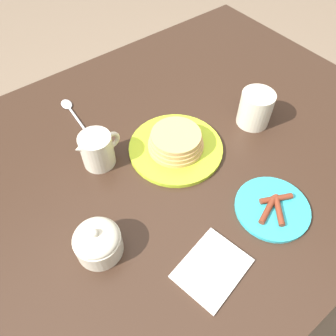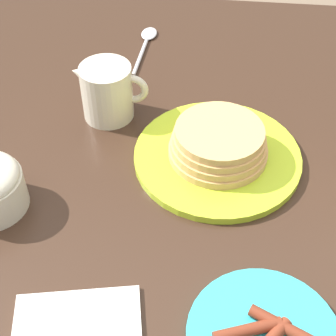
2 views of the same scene
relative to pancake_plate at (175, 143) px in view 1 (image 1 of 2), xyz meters
name	(u,v)px [view 1 (image 1 of 2)]	position (x,y,z in m)	size (l,w,h in m)	color
ground_plane	(169,264)	(-0.02, 0.00, -0.80)	(8.00, 8.00, 0.00)	#7A6651
dining_table	(170,178)	(-0.02, 0.00, -0.14)	(1.38, 1.01, 0.78)	#332116
pancake_plate	(175,143)	(0.00, 0.00, 0.00)	(0.25, 0.25, 0.06)	#AAC628
side_plate_bacon	(272,208)	(0.06, -0.29, -0.02)	(0.17, 0.17, 0.02)	#2DADBC
coffee_mug	(256,108)	(0.25, -0.05, 0.03)	(0.13, 0.09, 0.10)	beige
creamer_pitcher	(97,150)	(-0.18, 0.08, 0.03)	(0.12, 0.08, 0.10)	beige
sugar_bowl	(98,242)	(-0.31, -0.13, 0.02)	(0.10, 0.10, 0.09)	beige
napkin	(212,268)	(-0.14, -0.31, -0.02)	(0.17, 0.14, 0.01)	silver
spoon	(70,109)	(-0.15, 0.31, -0.02)	(0.03, 0.17, 0.01)	silver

